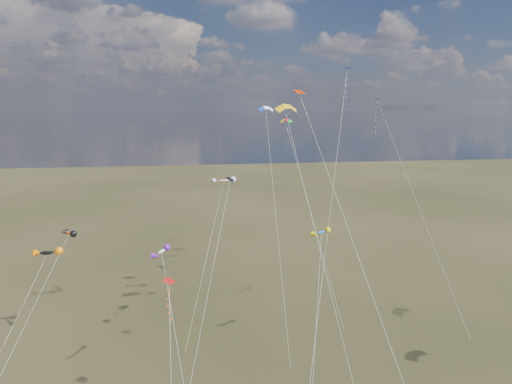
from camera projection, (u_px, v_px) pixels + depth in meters
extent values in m
cube|color=black|center=(377.00, 98.00, 73.27)|extent=(1.20, 1.22, 0.35)
cylinder|color=silver|center=(419.00, 206.00, 65.56)|extent=(4.58, 22.39, 30.79)
cube|color=#332316|center=(472.00, 342.00, 57.84)|extent=(0.10, 0.10, 0.12)
cube|color=#070B4C|center=(347.00, 68.00, 54.05)|extent=(1.06, 1.06, 0.25)
cylinder|color=silver|center=(328.00, 227.00, 48.04)|extent=(9.24, 17.35, 33.99)
cube|color=black|center=(230.00, 179.00, 56.34)|extent=(1.18, 1.21, 0.40)
cylinder|color=silver|center=(210.00, 281.00, 50.81)|extent=(6.12, 14.35, 20.63)
cube|color=red|center=(169.00, 281.00, 42.36)|extent=(1.27, 1.29, 0.32)
cylinder|color=silver|center=(171.00, 375.00, 39.11)|extent=(0.19, 9.27, 13.48)
cube|color=red|center=(299.00, 92.00, 46.20)|extent=(1.23, 1.20, 0.38)
cylinder|color=silver|center=(365.00, 276.00, 38.27)|extent=(6.10, 23.12, 30.92)
cylinder|color=silver|center=(319.00, 239.00, 51.40)|extent=(4.18, 16.01, 29.49)
cylinder|color=silver|center=(277.00, 226.00, 57.55)|extent=(0.20, 17.47, 29.34)
cube|color=#332316|center=(291.00, 370.00, 51.73)|extent=(0.10, 0.10, 0.12)
cylinder|color=silver|center=(313.00, 218.00, 65.42)|extent=(4.89, 15.27, 27.48)
cube|color=#332316|center=(344.00, 330.00, 60.88)|extent=(0.10, 0.10, 0.12)
ellipsoid|color=black|center=(47.00, 253.00, 58.17)|extent=(3.37, 1.50, 1.24)
cylinder|color=silver|center=(22.00, 306.00, 55.63)|extent=(4.79, 6.61, 11.10)
ellipsoid|color=#C9430E|center=(69.00, 233.00, 55.44)|extent=(2.39, 2.49, 0.97)
cylinder|color=silver|center=(32.00, 309.00, 51.07)|extent=(6.26, 10.75, 14.33)
ellipsoid|color=silver|center=(162.00, 251.00, 47.23)|extent=(1.82, 2.78, 0.74)
cylinder|color=silver|center=(176.00, 337.00, 44.33)|extent=(2.62, 9.15, 14.68)
ellipsoid|color=red|center=(224.00, 181.00, 65.50)|extent=(3.10, 1.11, 1.05)
cylinder|color=silver|center=(206.00, 260.00, 60.21)|extent=(6.16, 13.53, 19.02)
cube|color=#332316|center=(184.00, 354.00, 54.90)|extent=(0.10, 0.10, 0.12)
ellipsoid|color=blue|center=(322.00, 232.00, 54.66)|extent=(2.56, 1.97, 0.84)
cylinder|color=silver|center=(317.00, 312.00, 49.76)|extent=(4.38, 12.19, 14.64)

